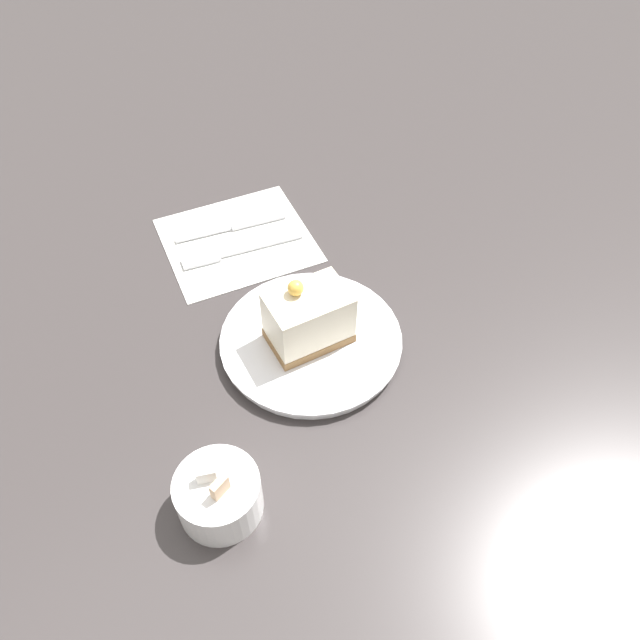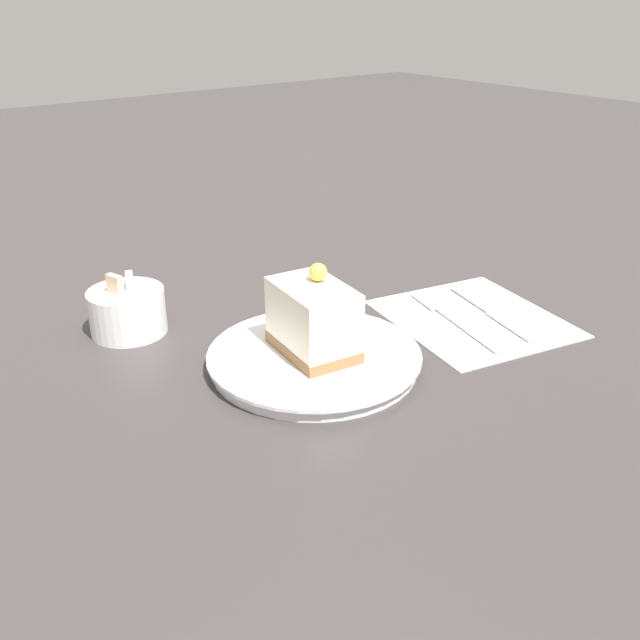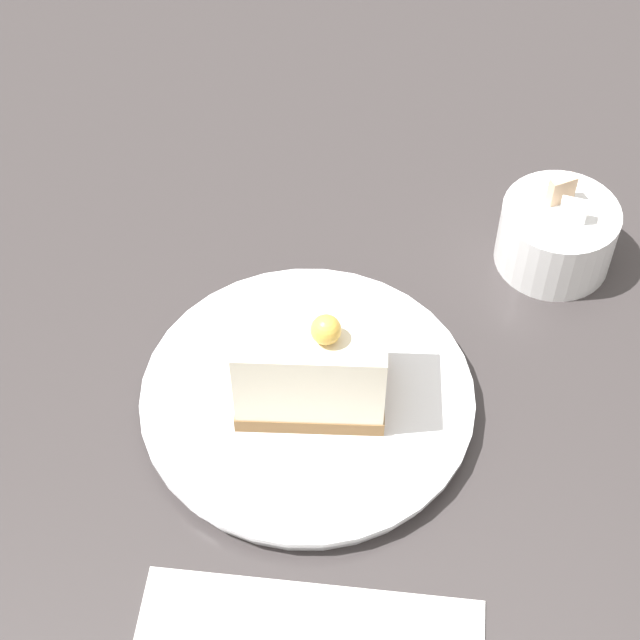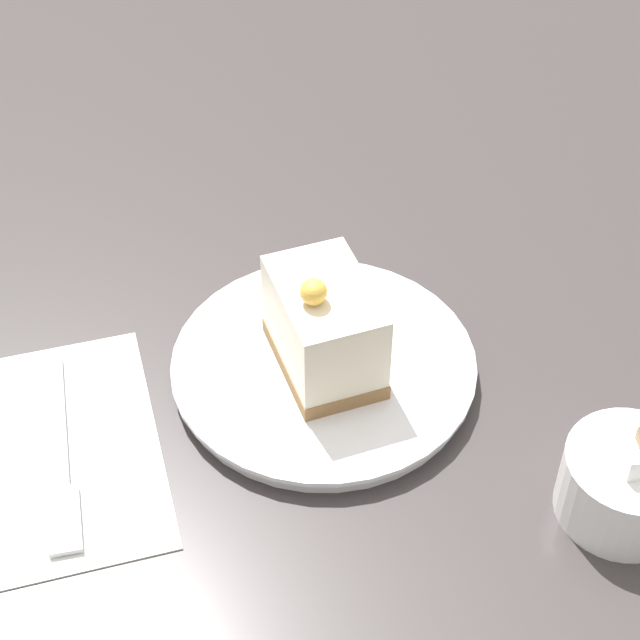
% 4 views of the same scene
% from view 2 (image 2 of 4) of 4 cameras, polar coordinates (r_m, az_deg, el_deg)
% --- Properties ---
extents(ground_plane, '(4.00, 4.00, 0.00)m').
position_cam_2_polar(ground_plane, '(0.80, 1.17, -2.61)').
color(ground_plane, '#383333').
extents(plate, '(0.23, 0.23, 0.02)m').
position_cam_2_polar(plate, '(0.76, -0.46, -3.08)').
color(plate, white).
rests_on(plate, ground_plane).
extents(cake_slice, '(0.08, 0.11, 0.10)m').
position_cam_2_polar(cake_slice, '(0.75, -0.54, 0.08)').
color(cake_slice, olive).
rests_on(cake_slice, plate).
extents(napkin, '(0.23, 0.24, 0.00)m').
position_cam_2_polar(napkin, '(0.89, 12.14, 0.16)').
color(napkin, white).
rests_on(napkin, ground_plane).
extents(fork, '(0.06, 0.18, 0.00)m').
position_cam_2_polar(fork, '(0.89, 10.21, 0.46)').
color(fork, silver).
rests_on(fork, napkin).
extents(knife, '(0.06, 0.17, 0.00)m').
position_cam_2_polar(knife, '(0.90, 14.08, 0.28)').
color(knife, silver).
rests_on(knife, napkin).
extents(sugar_bowl, '(0.09, 0.09, 0.07)m').
position_cam_2_polar(sugar_bowl, '(0.86, -15.16, 0.70)').
color(sugar_bowl, white).
rests_on(sugar_bowl, ground_plane).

